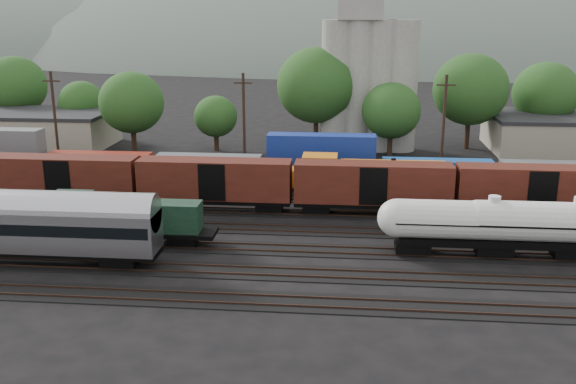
# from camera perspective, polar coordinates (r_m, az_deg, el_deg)

# --- Properties ---
(ground) EXTENTS (600.00, 600.00, 0.00)m
(ground) POSITION_cam_1_polar(r_m,az_deg,el_deg) (58.11, 4.44, -3.50)
(ground) COLOR black
(tracks) EXTENTS (180.00, 33.20, 0.20)m
(tracks) POSITION_cam_1_polar(r_m,az_deg,el_deg) (58.09, 4.44, -3.46)
(tracks) COLOR black
(tracks) RESTS_ON ground
(green_locomotive) EXTENTS (15.44, 2.73, 4.09)m
(green_locomotive) POSITION_cam_1_polar(r_m,az_deg,el_deg) (56.06, -15.11, -2.22)
(green_locomotive) COLOR black
(green_locomotive) RESTS_ON ground
(tank_car_a) EXTENTS (18.28, 3.27, 4.79)m
(tank_car_a) POSITION_cam_1_polar(r_m,az_deg,el_deg) (53.75, 17.71, -2.66)
(tank_car_a) COLOR white
(tank_car_a) RESTS_ON ground
(orange_locomotive) EXTENTS (17.97, 2.99, 4.49)m
(orange_locomotive) POSITION_cam_1_polar(r_m,az_deg,el_deg) (66.96, 6.68, 1.34)
(orange_locomotive) COLOR black
(orange_locomotive) RESTS_ON ground
(boxcar_string) EXTENTS (138.20, 2.90, 4.20)m
(boxcar_string) POSITION_cam_1_polar(r_m,az_deg,el_deg) (63.28, -6.52, 1.02)
(boxcar_string) COLOR black
(boxcar_string) RESTS_ON ground
(container_wall) EXTENTS (164.99, 2.60, 5.80)m
(container_wall) POSITION_cam_1_polar(r_m,az_deg,el_deg) (72.41, -1.98, 2.39)
(container_wall) COLOR black
(container_wall) RESTS_ON ground
(grain_silo) EXTENTS (13.40, 5.00, 29.00)m
(grain_silo) POSITION_cam_1_polar(r_m,az_deg,el_deg) (91.23, 7.13, 10.73)
(grain_silo) COLOR #A2A095
(grain_silo) RESTS_ON ground
(industrial_sheds) EXTENTS (119.38, 17.26, 5.10)m
(industrial_sheds) POSITION_cam_1_polar(r_m,az_deg,el_deg) (91.81, 9.05, 5.20)
(industrial_sheds) COLOR #9E937F
(industrial_sheds) RESTS_ON ground
(tree_band) EXTENTS (162.17, 21.52, 14.33)m
(tree_band) POSITION_cam_1_polar(r_m,az_deg,el_deg) (93.69, 1.12, 8.59)
(tree_band) COLOR black
(tree_band) RESTS_ON ground
(utility_poles) EXTENTS (122.20, 0.36, 12.00)m
(utility_poles) POSITION_cam_1_polar(r_m,az_deg,el_deg) (77.93, 4.85, 6.19)
(utility_poles) COLOR black
(utility_poles) RESTS_ON ground
(distant_hills) EXTENTS (860.00, 286.00, 130.00)m
(distant_hills) POSITION_cam_1_polar(r_m,az_deg,el_deg) (318.19, 9.63, 8.44)
(distant_hills) COLOR #59665B
(distant_hills) RESTS_ON ground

